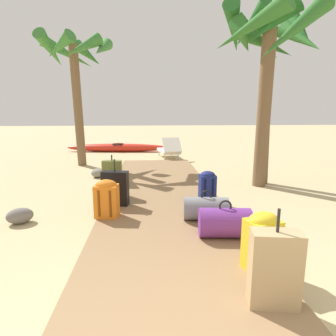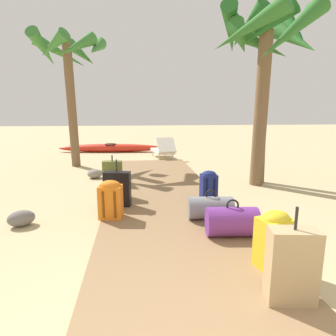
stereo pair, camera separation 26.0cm
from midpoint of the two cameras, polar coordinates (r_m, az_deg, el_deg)
ground_plane at (r=4.62m, az=-1.42°, el=-9.76°), size 60.00×60.00×0.00m
boardwalk at (r=5.38m, az=-2.24°, el=-6.23°), size 2.09×8.24×0.08m
backpack_yellow at (r=3.11m, az=18.18°, el=-13.15°), size 0.38×0.33×0.61m
duffel_bag_purple at (r=3.78m, az=10.73°, el=-10.50°), size 0.68×0.44×0.49m
suitcase_olive at (r=5.46m, az=-12.33°, el=-2.11°), size 0.36×0.17×0.78m
backpack_orange at (r=4.38m, az=-13.11°, el=-5.93°), size 0.37×0.30×0.58m
suitcase_black at (r=4.91m, az=-11.61°, el=-4.12°), size 0.46×0.26×0.79m
suitcase_tan at (r=2.64m, az=20.88°, el=-17.88°), size 0.42×0.26×0.83m
duffel_bag_grey at (r=4.29m, az=6.78°, el=-7.93°), size 0.68×0.40×0.45m
backpack_navy at (r=5.18m, az=6.73°, el=-3.31°), size 0.29×0.27×0.54m
palm_tree_near_right at (r=6.64m, az=18.08°, el=20.72°), size 2.23×2.23×3.75m
palm_tree_far_left at (r=9.17m, az=-19.93°, el=19.57°), size 2.19×2.19×3.89m
palm_tree_far_right at (r=7.23m, az=18.13°, el=23.26°), size 2.39×2.33×3.94m
lounge_chair at (r=10.11m, az=-1.71°, el=3.71°), size 0.80×1.62×0.78m
kayak at (r=12.07m, az=-12.01°, el=3.95°), size 4.31×0.92×0.34m
rock_left_far at (r=4.81m, az=-28.73°, el=-8.84°), size 0.46×0.41×0.23m
rock_left_near at (r=7.44m, az=-15.43°, el=-1.11°), size 0.42×0.39×0.23m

